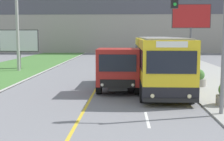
{
  "coord_description": "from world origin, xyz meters",
  "views": [
    {
      "loc": [
        1.9,
        -4.49,
        3.4
      ],
      "look_at": [
        1.1,
        12.79,
        1.4
      ],
      "focal_mm": 50.0,
      "sensor_mm": 36.0,
      "label": 1
    }
  ],
  "objects_px": {
    "planter_round_second": "(199,79)",
    "billboard_small": "(19,42)",
    "dump_truck": "(119,69)",
    "utility_pole_far": "(17,13)",
    "billboard_large": "(191,18)",
    "traffic_light_mast": "(208,29)",
    "car_distant": "(121,60)",
    "city_bus": "(158,62)"
  },
  "relations": [
    {
      "from": "planter_round_second",
      "to": "billboard_small",
      "type": "bearing_deg",
      "value": 145.14
    },
    {
      "from": "dump_truck",
      "to": "billboard_small",
      "type": "distance_m",
      "value": 16.13
    },
    {
      "from": "utility_pole_far",
      "to": "billboard_small",
      "type": "relative_size",
      "value": 2.66
    },
    {
      "from": "billboard_large",
      "to": "dump_truck",
      "type": "bearing_deg",
      "value": -112.12
    },
    {
      "from": "traffic_light_mast",
      "to": "car_distant",
      "type": "bearing_deg",
      "value": 101.05
    },
    {
      "from": "dump_truck",
      "to": "car_distant",
      "type": "height_order",
      "value": "dump_truck"
    },
    {
      "from": "city_bus",
      "to": "planter_round_second",
      "type": "bearing_deg",
      "value": -3.67
    },
    {
      "from": "car_distant",
      "to": "traffic_light_mast",
      "type": "relative_size",
      "value": 0.76
    },
    {
      "from": "city_bus",
      "to": "traffic_light_mast",
      "type": "relative_size",
      "value": 2.18
    },
    {
      "from": "car_distant",
      "to": "billboard_small",
      "type": "distance_m",
      "value": 10.65
    },
    {
      "from": "dump_truck",
      "to": "traffic_light_mast",
      "type": "relative_size",
      "value": 1.15
    },
    {
      "from": "dump_truck",
      "to": "billboard_large",
      "type": "height_order",
      "value": "billboard_large"
    },
    {
      "from": "traffic_light_mast",
      "to": "billboard_large",
      "type": "height_order",
      "value": "billboard_large"
    },
    {
      "from": "dump_truck",
      "to": "billboard_large",
      "type": "bearing_deg",
      "value": 67.88
    },
    {
      "from": "car_distant",
      "to": "traffic_light_mast",
      "type": "distance_m",
      "value": 20.48
    },
    {
      "from": "dump_truck",
      "to": "billboard_small",
      "type": "bearing_deg",
      "value": 130.0
    },
    {
      "from": "billboard_large",
      "to": "planter_round_second",
      "type": "relative_size",
      "value": 6.5
    },
    {
      "from": "city_bus",
      "to": "billboard_small",
      "type": "bearing_deg",
      "value": 140.47
    },
    {
      "from": "utility_pole_far",
      "to": "billboard_large",
      "type": "relative_size",
      "value": 1.49
    },
    {
      "from": "city_bus",
      "to": "billboard_small",
      "type": "xyz_separation_m",
      "value": [
        -12.86,
        10.61,
        1.06
      ]
    },
    {
      "from": "dump_truck",
      "to": "billboard_large",
      "type": "distance_m",
      "value": 22.91
    },
    {
      "from": "dump_truck",
      "to": "city_bus",
      "type": "bearing_deg",
      "value": 33.9
    },
    {
      "from": "city_bus",
      "to": "utility_pole_far",
      "type": "distance_m",
      "value": 15.25
    },
    {
      "from": "billboard_large",
      "to": "planter_round_second",
      "type": "height_order",
      "value": "billboard_large"
    },
    {
      "from": "city_bus",
      "to": "dump_truck",
      "type": "xyz_separation_m",
      "value": [
        -2.53,
        -1.7,
        -0.33
      ]
    },
    {
      "from": "utility_pole_far",
      "to": "dump_truck",
      "type": "bearing_deg",
      "value": -46.19
    },
    {
      "from": "city_bus",
      "to": "car_distant",
      "type": "bearing_deg",
      "value": 101.63
    },
    {
      "from": "planter_round_second",
      "to": "city_bus",
      "type": "bearing_deg",
      "value": 176.33
    },
    {
      "from": "car_distant",
      "to": "billboard_large",
      "type": "distance_m",
      "value": 11.77
    },
    {
      "from": "city_bus",
      "to": "traffic_light_mast",
      "type": "height_order",
      "value": "traffic_light_mast"
    },
    {
      "from": "dump_truck",
      "to": "traffic_light_mast",
      "type": "xyz_separation_m",
      "value": [
        3.82,
        -5.59,
        2.31
      ]
    },
    {
      "from": "car_distant",
      "to": "billboard_large",
      "type": "xyz_separation_m",
      "value": [
        8.55,
        6.58,
        4.72
      ]
    },
    {
      "from": "city_bus",
      "to": "billboard_small",
      "type": "distance_m",
      "value": 16.71
    },
    {
      "from": "billboard_large",
      "to": "planter_round_second",
      "type": "distance_m",
      "value": 20.22
    },
    {
      "from": "city_bus",
      "to": "billboard_large",
      "type": "height_order",
      "value": "billboard_large"
    },
    {
      "from": "billboard_large",
      "to": "billboard_small",
      "type": "relative_size",
      "value": 1.78
    },
    {
      "from": "city_bus",
      "to": "utility_pole_far",
      "type": "relative_size",
      "value": 1.16
    },
    {
      "from": "utility_pole_far",
      "to": "car_distant",
      "type": "bearing_deg",
      "value": 23.83
    },
    {
      "from": "utility_pole_far",
      "to": "billboard_large",
      "type": "height_order",
      "value": "utility_pole_far"
    },
    {
      "from": "billboard_large",
      "to": "city_bus",
      "type": "bearing_deg",
      "value": -107.25
    },
    {
      "from": "car_distant",
      "to": "utility_pole_far",
      "type": "distance_m",
      "value": 11.48
    },
    {
      "from": "dump_truck",
      "to": "utility_pole_far",
      "type": "xyz_separation_m",
      "value": [
        -9.66,
        10.07,
        4.07
      ]
    }
  ]
}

